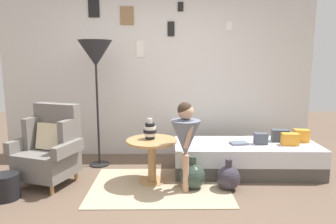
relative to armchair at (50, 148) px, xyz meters
The scene contains 17 objects.
ground_plane 1.55m from the armchair, 29.78° to the right, with size 12.00×12.00×0.00m, color brown.
gallery_wall 1.97m from the armchair, 43.14° to the left, with size 4.80×0.12×2.60m.
rug 1.42m from the armchair, ahead, with size 1.64×1.17×0.01m, color tan.
armchair is the anchor object (origin of this frame).
daybed 2.53m from the armchair, ahead, with size 1.92×0.85×0.40m.
pillow_head 3.29m from the armchair, ahead, with size 0.19×0.12×0.17m, color orange.
pillow_mid 3.06m from the armchair, ahead, with size 0.21×0.12×0.16m, color orange.
pillow_back 3.01m from the armchair, ahead, with size 0.21×0.12×0.16m, color #474C56.
pillow_extra 2.69m from the armchair, ahead, with size 0.17×0.12×0.15m, color #474C56.
side_table 1.24m from the armchair, ahead, with size 0.62×0.62×0.54m.
vase_striped 1.24m from the armchair, ahead, with size 0.16×0.16×0.26m.
floor_lamp 1.36m from the armchair, 54.60° to the left, with size 0.46×0.46×1.77m.
person_child 1.67m from the armchair, ahead, with size 0.34×0.34×1.04m.
book_on_daybed 2.40m from the armchair, ahead, with size 0.22×0.16×0.03m, color slate.
demijohn_near 1.76m from the armchair, ahead, with size 0.31×0.31×0.39m.
demijohn_far 2.18m from the armchair, ahead, with size 0.28×0.28×0.37m.
magazine_basket 0.64m from the armchair, 125.89° to the right, with size 0.28×0.28×0.28m, color black.
Camera 1 is at (0.11, -2.91, 1.50)m, focal length 32.91 mm.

